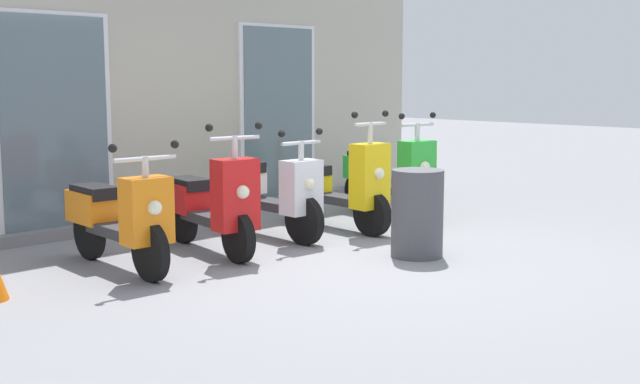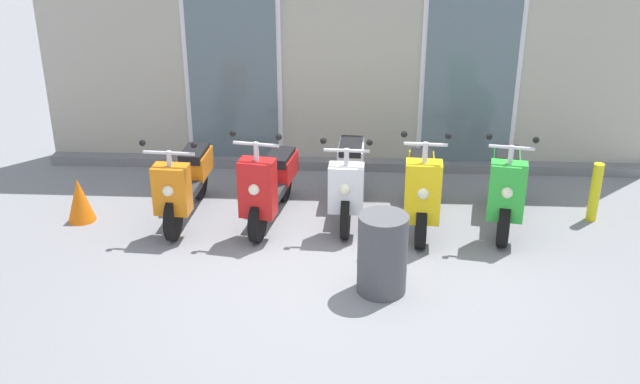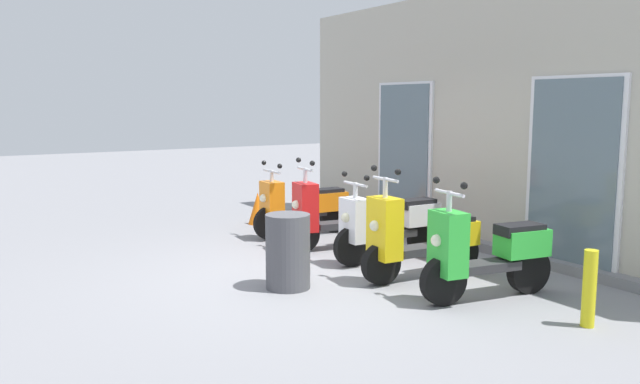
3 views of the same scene
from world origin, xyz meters
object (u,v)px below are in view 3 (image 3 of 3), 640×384
object	(u,v)px
scooter_orange	(302,205)
scooter_yellow	(420,238)
scooter_white	(389,223)
curb_bollard	(589,289)
scooter_red	(337,215)
traffic_cone	(258,208)
trash_bin	(288,251)
scooter_green	(486,253)

from	to	relation	value
scooter_orange	scooter_yellow	size ratio (longest dim) A/B	0.99
scooter_white	curb_bollard	bearing A→B (deg)	0.68
scooter_red	traffic_cone	distance (m)	2.20
scooter_orange	trash_bin	xyz separation A→B (m)	(2.23, -1.49, -0.06)
scooter_yellow	traffic_cone	distance (m)	3.91
scooter_white	scooter_green	bearing A→B (deg)	-4.96
scooter_yellow	trash_bin	xyz separation A→B (m)	(-0.46, -1.45, -0.06)
traffic_cone	scooter_yellow	bearing A→B (deg)	1.42
scooter_yellow	scooter_red	bearing A→B (deg)	179.31
curb_bollard	scooter_red	bearing A→B (deg)	-176.65
scooter_red	scooter_white	bearing A→B (deg)	11.69
scooter_orange	trash_bin	distance (m)	2.68
scooter_yellow	curb_bollard	size ratio (longest dim) A/B	2.28
scooter_white	scooter_yellow	world-z (taller)	scooter_yellow
scooter_green	curb_bollard	size ratio (longest dim) A/B	2.19
scooter_green	scooter_orange	bearing A→B (deg)	-179.82
scooter_red	curb_bollard	bearing A→B (deg)	3.35
scooter_yellow	scooter_green	size ratio (longest dim) A/B	1.04
scooter_green	trash_bin	bearing A→B (deg)	-133.17
scooter_green	traffic_cone	world-z (taller)	scooter_green
scooter_red	scooter_white	size ratio (longest dim) A/B	0.96
scooter_yellow	scooter_green	distance (m)	0.94
scooter_white	traffic_cone	world-z (taller)	scooter_white
scooter_orange	scooter_white	xyz separation A→B (m)	(1.87, 0.17, 0.01)
scooter_orange	curb_bollard	bearing A→B (deg)	2.42
scooter_orange	scooter_white	size ratio (longest dim) A/B	0.99
curb_bollard	trash_bin	bearing A→B (deg)	-145.62
curb_bollard	traffic_cone	xyz separation A→B (m)	(-5.90, -0.34, -0.09)
scooter_yellow	curb_bollard	distance (m)	2.02
scooter_red	trash_bin	world-z (taller)	scooter_red
scooter_red	curb_bollard	size ratio (longest dim) A/B	2.21
scooter_white	curb_bollard	world-z (taller)	scooter_white
trash_bin	traffic_cone	bearing A→B (deg)	158.55
scooter_red	curb_bollard	distance (m)	3.72
scooter_red	scooter_green	bearing A→B (deg)	0.66
scooter_white	scooter_yellow	xyz separation A→B (m)	(0.82, -0.20, -0.01)
scooter_red	traffic_cone	bearing A→B (deg)	-176.92
scooter_red	trash_bin	bearing A→B (deg)	-49.61
scooter_red	scooter_yellow	bearing A→B (deg)	-0.69
scooter_orange	scooter_green	xyz separation A→B (m)	(3.63, 0.01, 0.02)
curb_bollard	traffic_cone	size ratio (longest dim) A/B	1.35
scooter_yellow	curb_bollard	xyz separation A→B (m)	(2.00, 0.24, -0.12)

